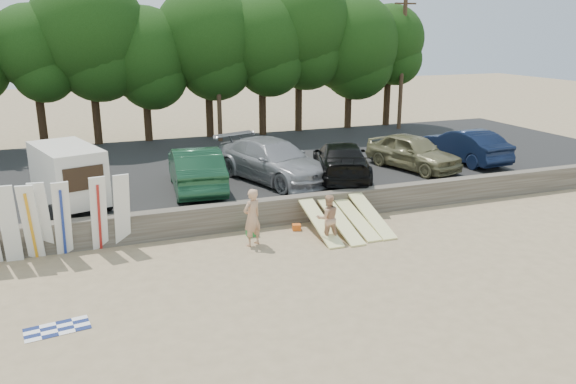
# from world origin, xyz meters

# --- Properties ---
(ground) EXTENTS (120.00, 120.00, 0.00)m
(ground) POSITION_xyz_m (0.00, 0.00, 0.00)
(ground) COLOR tan
(ground) RESTS_ON ground
(seawall) EXTENTS (44.00, 0.50, 1.00)m
(seawall) POSITION_xyz_m (0.00, 3.00, 0.50)
(seawall) COLOR #6B6356
(seawall) RESTS_ON ground
(parking_lot) EXTENTS (44.00, 14.50, 0.70)m
(parking_lot) POSITION_xyz_m (0.00, 10.50, 0.35)
(parking_lot) COLOR #282828
(parking_lot) RESTS_ON ground
(treeline) EXTENTS (32.38, 6.40, 9.65)m
(treeline) POSITION_xyz_m (1.37, 17.54, 6.50)
(treeline) COLOR #382616
(treeline) RESTS_ON parking_lot
(utility_poles) EXTENTS (25.80, 0.26, 9.00)m
(utility_poles) POSITION_xyz_m (2.00, 16.00, 5.43)
(utility_poles) COLOR #473321
(utility_poles) RESTS_ON parking_lot
(box_trailer) EXTENTS (2.81, 3.94, 2.28)m
(box_trailer) POSITION_xyz_m (-6.22, 5.51, 1.98)
(box_trailer) COLOR beige
(box_trailer) RESTS_ON parking_lot
(car_1) EXTENTS (2.34, 5.51, 1.77)m
(car_1) POSITION_xyz_m (-1.45, 6.22, 1.58)
(car_1) COLOR #174027
(car_1) RESTS_ON parking_lot
(car_2) EXTENTS (4.37, 6.51, 1.75)m
(car_2) POSITION_xyz_m (1.95, 6.51, 1.58)
(car_2) COLOR gray
(car_2) RESTS_ON parking_lot
(car_3) EXTENTS (4.03, 5.96, 1.60)m
(car_3) POSITION_xyz_m (4.82, 5.78, 1.50)
(car_3) COLOR black
(car_3) RESTS_ON parking_lot
(car_4) EXTENTS (3.11, 5.12, 1.63)m
(car_4) POSITION_xyz_m (8.70, 6.17, 1.51)
(car_4) COLOR olive
(car_4) RESTS_ON parking_lot
(car_5) EXTENTS (2.04, 5.01, 1.62)m
(car_5) POSITION_xyz_m (11.89, 6.53, 1.51)
(car_5) COLOR black
(car_5) RESTS_ON parking_lot
(surfboard_upright_3) EXTENTS (0.50, 0.55, 2.56)m
(surfboard_upright_3) POSITION_xyz_m (-7.97, 2.41, 1.28)
(surfboard_upright_3) COLOR white
(surfboard_upright_3) RESTS_ON ground
(surfboard_upright_4) EXTENTS (0.57, 0.76, 2.53)m
(surfboard_upright_4) POSITION_xyz_m (-7.37, 2.44, 1.27)
(surfboard_upright_4) COLOR white
(surfboard_upright_4) RESTS_ON ground
(surfboard_upright_5) EXTENTS (0.57, 0.71, 2.54)m
(surfboard_upright_5) POSITION_xyz_m (-7.07, 2.60, 1.27)
(surfboard_upright_5) COLOR white
(surfboard_upright_5) RESTS_ON ground
(surfboard_upright_6) EXTENTS (0.59, 0.75, 2.54)m
(surfboard_upright_6) POSITION_xyz_m (-6.46, 2.45, 1.27)
(surfboard_upright_6) COLOR white
(surfboard_upright_6) RESTS_ON ground
(surfboard_upright_7) EXTENTS (0.57, 0.63, 2.56)m
(surfboard_upright_7) POSITION_xyz_m (-5.37, 2.54, 1.28)
(surfboard_upright_7) COLOR white
(surfboard_upright_7) RESTS_ON ground
(surfboard_upright_8) EXTENTS (0.57, 0.63, 2.56)m
(surfboard_upright_8) POSITION_xyz_m (-4.64, 2.58, 1.28)
(surfboard_upright_8) COLOR white
(surfboard_upright_8) RESTS_ON ground
(surfboard_low_0) EXTENTS (0.56, 2.89, 0.96)m
(surfboard_low_0) POSITION_xyz_m (1.91, 1.40, 0.48)
(surfboard_low_0) COLOR #FFFAA0
(surfboard_low_0) RESTS_ON ground
(surfboard_low_1) EXTENTS (0.56, 2.91, 0.86)m
(surfboard_low_1) POSITION_xyz_m (2.67, 1.33, 0.43)
(surfboard_low_1) COLOR #FFFAA0
(surfboard_low_1) RESTS_ON ground
(surfboard_low_2) EXTENTS (0.56, 2.93, 0.80)m
(surfboard_low_2) POSITION_xyz_m (3.38, 1.50, 0.40)
(surfboard_low_2) COLOR #FFFAA0
(surfboard_low_2) RESTS_ON ground
(surfboard_low_3) EXTENTS (0.56, 2.88, 0.98)m
(surfboard_low_3) POSITION_xyz_m (3.96, 1.45, 0.49)
(surfboard_low_3) COLOR #FFFAA0
(surfboard_low_3) RESTS_ON ground
(beachgoer_a) EXTENTS (0.85, 0.74, 1.96)m
(beachgoer_a) POSITION_xyz_m (-0.61, 1.29, 0.98)
(beachgoer_a) COLOR tan
(beachgoer_a) RESTS_ON ground
(beachgoer_b) EXTENTS (0.88, 0.73, 1.65)m
(beachgoer_b) POSITION_xyz_m (1.91, 0.75, 0.82)
(beachgoer_b) COLOR tan
(beachgoer_b) RESTS_ON ground
(cooler) EXTENTS (0.40, 0.32, 0.32)m
(cooler) POSITION_xyz_m (-0.37, 2.13, 0.16)
(cooler) COLOR green
(cooler) RESTS_ON ground
(gear_bag) EXTENTS (0.35, 0.32, 0.22)m
(gear_bag) POSITION_xyz_m (1.31, 2.12, 0.11)
(gear_bag) COLOR #D85B19
(gear_bag) RESTS_ON ground
(beach_towel) EXTENTS (1.69, 1.69, 0.00)m
(beach_towel) POSITION_xyz_m (-6.67, -2.30, 0.01)
(beach_towel) COLOR white
(beach_towel) RESTS_ON ground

